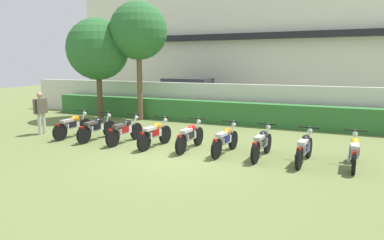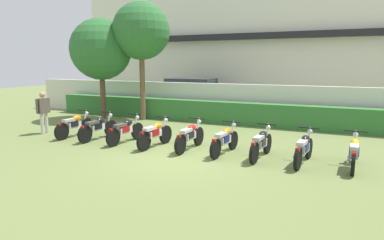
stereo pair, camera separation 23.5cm
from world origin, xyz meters
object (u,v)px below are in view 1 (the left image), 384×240
motorcycle_in_row_2 (125,130)px  tree_far_side (138,31)px  motorcycle_in_row_8 (354,152)px  tree_near_inspector (98,49)px  motorcycle_in_row_3 (155,134)px  motorcycle_in_row_4 (190,136)px  motorcycle_in_row_7 (304,148)px  motorcycle_in_row_6 (262,143)px  inspector_person (41,110)px  motorcycle_in_row_5 (225,140)px  motorcycle_in_row_0 (73,125)px  parked_car (190,95)px  motorcycle_in_row_1 (97,128)px

motorcycle_in_row_2 → tree_far_side: bearing=30.2°
motorcycle_in_row_2 → motorcycle_in_row_8: (7.23, 0.01, -0.01)m
tree_near_inspector → motorcycle_in_row_8: 12.31m
motorcycle_in_row_3 → motorcycle_in_row_8: bearing=-82.4°
tree_far_side → motorcycle_in_row_3: (3.33, -4.53, -3.79)m
motorcycle_in_row_4 → motorcycle_in_row_3: bearing=99.3°
motorcycle_in_row_8 → motorcycle_in_row_7: bearing=96.4°
tree_far_side → motorcycle_in_row_2: 6.18m
motorcycle_in_row_6 → inspector_person: bearing=95.1°
tree_near_inspector → motorcycle_in_row_4: bearing=-30.5°
motorcycle_in_row_4 → motorcycle_in_row_8: size_ratio=1.08×
motorcycle_in_row_5 → motorcycle_in_row_6: size_ratio=1.01×
inspector_person → motorcycle_in_row_4: bearing=0.7°
tree_far_side → motorcycle_in_row_4: bearing=-44.0°
tree_near_inspector → motorcycle_in_row_0: 5.17m
motorcycle_in_row_6 → motorcycle_in_row_3: bearing=96.7°
motorcycle_in_row_8 → inspector_person: (-11.06, -0.05, 0.54)m
motorcycle_in_row_3 → motorcycle_in_row_0: bearing=94.2°
motorcycle_in_row_3 → motorcycle_in_row_6: motorcycle_in_row_3 is taller
parked_car → motorcycle_in_row_5: size_ratio=2.39×
tree_far_side → motorcycle_in_row_4: 7.35m
motorcycle_in_row_1 → motorcycle_in_row_6: motorcycle_in_row_1 is taller
motorcycle_in_row_0 → motorcycle_in_row_5: size_ratio=1.02×
tree_far_side → inspector_person: bearing=-111.5°
inspector_person → parked_car: bearing=72.2°
tree_near_inspector → motorcycle_in_row_7: (10.05, -3.97, -2.97)m
parked_car → motorcycle_in_row_7: size_ratio=2.39×
parked_car → motorcycle_in_row_5: parked_car is taller
tree_near_inspector → motorcycle_in_row_6: tree_near_inspector is taller
motorcycle_in_row_3 → inspector_person: bearing=95.6°
motorcycle_in_row_6 → inspector_person: inspector_person is taller
motorcycle_in_row_4 → parked_car: bearing=25.4°
motorcycle_in_row_0 → inspector_person: (-1.49, -0.07, 0.53)m
motorcycle_in_row_2 → motorcycle_in_row_5: (3.65, 0.01, -0.00)m
tree_near_inspector → motorcycle_in_row_8: bearing=-19.0°
motorcycle_in_row_3 → motorcycle_in_row_7: bearing=-83.2°
tree_near_inspector → inspector_person: size_ratio=2.96×
motorcycle_in_row_4 → motorcycle_in_row_8: 4.77m
motorcycle_in_row_7 → motorcycle_in_row_8: motorcycle_in_row_7 is taller
motorcycle_in_row_8 → motorcycle_in_row_1: bearing=92.3°
motorcycle_in_row_1 → motorcycle_in_row_7: bearing=-87.0°
motorcycle_in_row_3 → motorcycle_in_row_6: bearing=-81.8°
motorcycle_in_row_6 → motorcycle_in_row_8: bearing=-84.8°
motorcycle_in_row_6 → parked_car: bearing=40.0°
tree_near_inspector → inspector_person: bearing=-86.4°
motorcycle_in_row_5 → motorcycle_in_row_6: motorcycle_in_row_6 is taller
motorcycle_in_row_0 → motorcycle_in_row_4: bearing=-88.4°
motorcycle_in_row_1 → motorcycle_in_row_5: motorcycle_in_row_1 is taller
motorcycle_in_row_0 → motorcycle_in_row_6: motorcycle_in_row_0 is taller
tree_far_side → motorcycle_in_row_0: tree_far_side is taller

